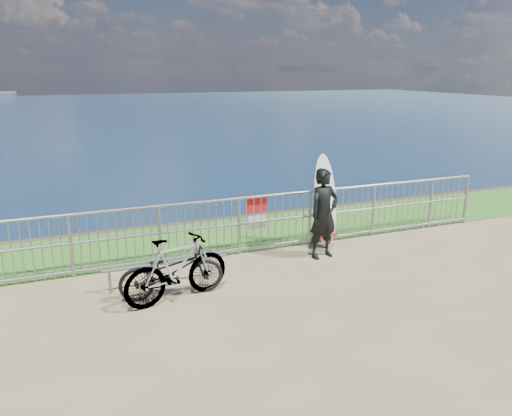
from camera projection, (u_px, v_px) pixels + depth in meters
name	position (u px, v px, depth m)	size (l,w,h in m)	color
grass_strip	(244.00, 233.00, 10.74)	(120.00, 120.00, 0.00)	#2A6C1D
railing	(264.00, 222.00, 9.61)	(10.06, 0.10, 1.13)	gray
surfer	(324.00, 214.00, 9.21)	(0.62, 0.40, 1.69)	black
surfboard	(325.00, 205.00, 9.82)	(0.48, 0.43, 1.84)	white
bicycle_near	(171.00, 271.00, 7.68)	(0.56, 1.61, 0.85)	black
bicycle_far	(177.00, 269.00, 7.54)	(0.48, 1.71, 1.03)	black
bike_rack	(167.00, 266.00, 8.10)	(2.02, 0.05, 0.42)	gray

